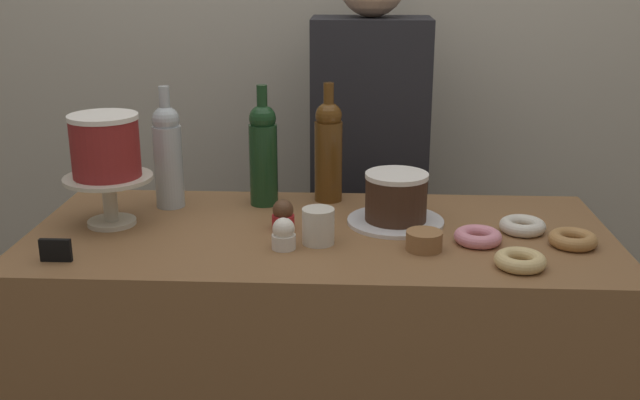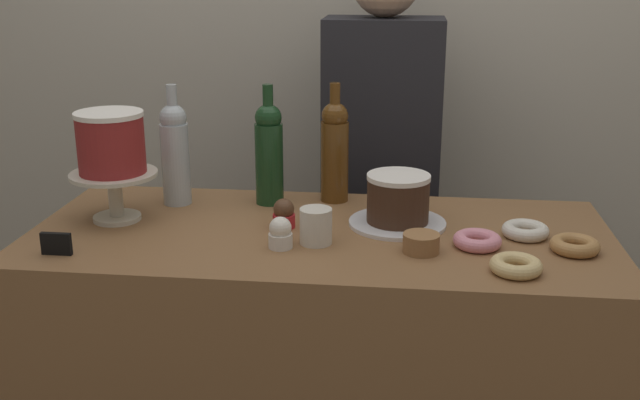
% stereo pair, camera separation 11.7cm
% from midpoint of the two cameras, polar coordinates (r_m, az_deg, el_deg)
% --- Properties ---
extents(back_wall, '(6.00, 0.05, 2.60)m').
position_cam_midpoint_polar(back_wall, '(2.65, -0.31, 11.95)').
color(back_wall, '#BCB7A8').
rests_on(back_wall, ground_plane).
extents(display_counter, '(1.42, 0.64, 0.93)m').
position_cam_midpoint_polar(display_counter, '(2.06, -1.67, -14.57)').
color(display_counter, brown).
rests_on(display_counter, ground_plane).
extents(cake_stand_pedestal, '(0.22, 0.22, 0.13)m').
position_cam_midpoint_polar(cake_stand_pedestal, '(1.96, -17.26, 0.59)').
color(cake_stand_pedestal, beige).
rests_on(cake_stand_pedestal, display_counter).
extents(white_layer_cake, '(0.17, 0.17, 0.15)m').
position_cam_midpoint_polar(white_layer_cake, '(1.93, -17.57, 3.92)').
color(white_layer_cake, maroon).
rests_on(white_layer_cake, cake_stand_pedestal).
extents(silver_serving_platter, '(0.24, 0.24, 0.01)m').
position_cam_midpoint_polar(silver_serving_platter, '(1.91, 3.98, -1.63)').
color(silver_serving_platter, white).
rests_on(silver_serving_platter, display_counter).
extents(chocolate_round_cake, '(0.16, 0.16, 0.12)m').
position_cam_midpoint_polar(chocolate_round_cake, '(1.89, 4.02, 0.25)').
color(chocolate_round_cake, '#3D2619').
rests_on(chocolate_round_cake, silver_serving_platter).
extents(wine_bottle_clear, '(0.08, 0.08, 0.33)m').
position_cam_midpoint_polar(wine_bottle_clear, '(2.05, -13.01, 3.36)').
color(wine_bottle_clear, '#B2BCC1').
rests_on(wine_bottle_clear, display_counter).
extents(wine_bottle_amber, '(0.08, 0.08, 0.33)m').
position_cam_midpoint_polar(wine_bottle_amber, '(2.06, -0.98, 3.83)').
color(wine_bottle_amber, '#5B3814').
rests_on(wine_bottle_amber, display_counter).
extents(wine_bottle_green, '(0.08, 0.08, 0.33)m').
position_cam_midpoint_polar(wine_bottle_green, '(2.03, -5.95, 3.57)').
color(wine_bottle_green, '#193D1E').
rests_on(wine_bottle_green, display_counter).
extents(cupcake_chocolate, '(0.06, 0.06, 0.07)m').
position_cam_midpoint_polar(cupcake_chocolate, '(1.87, -4.59, -1.14)').
color(cupcake_chocolate, red).
rests_on(cupcake_chocolate, display_counter).
extents(cupcake_vanilla, '(0.06, 0.06, 0.07)m').
position_cam_midpoint_polar(cupcake_vanilla, '(1.74, -4.68, -2.62)').
color(cupcake_vanilla, white).
rests_on(cupcake_vanilla, display_counter).
extents(donut_pink, '(0.11, 0.11, 0.03)m').
position_cam_midpoint_polar(donut_pink, '(1.80, 10.02, -2.77)').
color(donut_pink, pink).
rests_on(donut_pink, display_counter).
extents(donut_sugar, '(0.11, 0.11, 0.03)m').
position_cam_midpoint_polar(donut_sugar, '(1.90, 13.34, -1.93)').
color(donut_sugar, silver).
rests_on(donut_sugar, display_counter).
extents(donut_glazed, '(0.11, 0.11, 0.03)m').
position_cam_midpoint_polar(donut_glazed, '(1.68, 12.95, -4.50)').
color(donut_glazed, '#E0C17F').
rests_on(donut_glazed, display_counter).
extents(donut_maple, '(0.11, 0.11, 0.03)m').
position_cam_midpoint_polar(donut_maple, '(1.84, 16.82, -2.88)').
color(donut_maple, '#B27F47').
rests_on(donut_maple, display_counter).
extents(cookie_stack, '(0.08, 0.08, 0.04)m').
position_cam_midpoint_polar(cookie_stack, '(1.74, 5.97, -3.09)').
color(cookie_stack, olive).
rests_on(cookie_stack, display_counter).
extents(price_sign_chalkboard, '(0.07, 0.01, 0.05)m').
position_cam_midpoint_polar(price_sign_chalkboard, '(1.78, -21.10, -3.58)').
color(price_sign_chalkboard, black).
rests_on(price_sign_chalkboard, display_counter).
extents(coffee_cup_ceramic, '(0.08, 0.08, 0.08)m').
position_cam_midpoint_polar(coffee_cup_ceramic, '(1.76, -1.88, -2.00)').
color(coffee_cup_ceramic, silver).
rests_on(coffee_cup_ceramic, display_counter).
extents(barista_figure, '(0.36, 0.22, 1.60)m').
position_cam_midpoint_polar(barista_figure, '(2.43, 2.28, 0.29)').
color(barista_figure, black).
rests_on(barista_figure, ground_plane).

